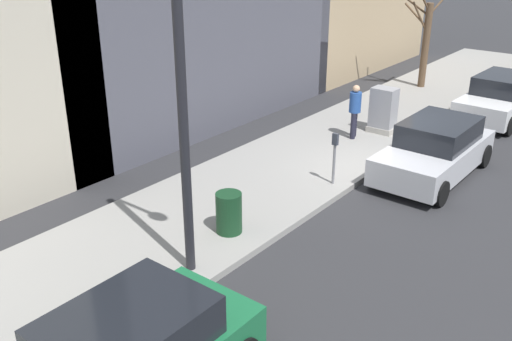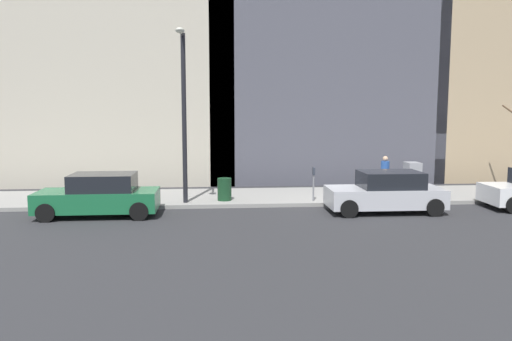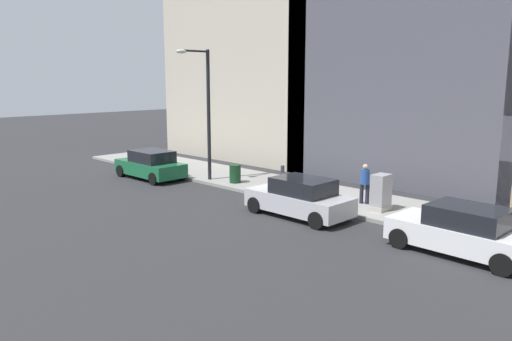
{
  "view_description": "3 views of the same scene",
  "coord_description": "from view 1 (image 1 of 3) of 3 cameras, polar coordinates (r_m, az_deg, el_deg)",
  "views": [
    {
      "loc": [
        -6.19,
        13.14,
        6.18
      ],
      "look_at": [
        1.52,
        3.33,
        0.83
      ],
      "focal_mm": 40.0,
      "sensor_mm": 36.0,
      "label": 1
    },
    {
      "loc": [
        -18.92,
        5.43,
        3.74
      ],
      "look_at": [
        -0.19,
        3.87,
        1.48
      ],
      "focal_mm": 35.0,
      "sensor_mm": 36.0,
      "label": 2
    },
    {
      "loc": [
        -15.68,
        -12.73,
        5.25
      ],
      "look_at": [
        0.44,
        3.15,
        1.07
      ],
      "focal_mm": 35.0,
      "sensor_mm": 36.0,
      "label": 3
    }
  ],
  "objects": [
    {
      "name": "ground_plane",
      "position": [
        15.79,
        11.9,
        -0.37
      ],
      "size": [
        120.0,
        120.0,
        0.0
      ],
      "primitive_type": "plane",
      "color": "#2B2B2D"
    },
    {
      "name": "sidewalk",
      "position": [
        16.65,
        5.81,
        1.57
      ],
      "size": [
        4.0,
        36.0,
        0.15
      ],
      "primitive_type": "cube",
      "color": "gray",
      "rests_on": "ground"
    },
    {
      "name": "parked_car_white",
      "position": [
        21.54,
        23.28,
        6.67
      ],
      "size": [
        2.04,
        4.26,
        1.52
      ],
      "rotation": [
        0.0,
        0.0,
        -0.03
      ],
      "color": "white",
      "rests_on": "ground"
    },
    {
      "name": "parked_car_silver",
      "position": [
        15.82,
        17.47,
        1.96
      ],
      "size": [
        1.95,
        4.22,
        1.52
      ],
      "rotation": [
        0.0,
        0.0,
        -0.01
      ],
      "color": "#B7B7BC",
      "rests_on": "ground"
    },
    {
      "name": "parking_meter",
      "position": [
        14.36,
        7.86,
        1.74
      ],
      "size": [
        0.14,
        0.1,
        1.35
      ],
      "color": "slate",
      "rests_on": "sidewalk"
    },
    {
      "name": "utility_box",
      "position": [
        18.47,
        12.6,
        5.86
      ],
      "size": [
        0.83,
        0.61,
        1.43
      ],
      "color": "#A8A399",
      "rests_on": "sidewalk"
    },
    {
      "name": "streetlamp",
      "position": [
        9.46,
        -6.41,
        9.83
      ],
      "size": [
        1.97,
        0.32,
        6.5
      ],
      "color": "black",
      "rests_on": "sidewalk"
    },
    {
      "name": "bare_tree",
      "position": [
        24.18,
        16.52,
        12.35
      ],
      "size": [
        1.59,
        1.65,
        3.92
      ],
      "color": "brown",
      "rests_on": "sidewalk"
    },
    {
      "name": "trash_bin",
      "position": [
        12.12,
        -2.73,
        -4.24
      ],
      "size": [
        0.56,
        0.56,
        0.9
      ],
      "primitive_type": "cylinder",
      "color": "#14381E",
      "rests_on": "sidewalk"
    },
    {
      "name": "pedestrian_near_meter",
      "position": [
        17.72,
        9.86,
        6.15
      ],
      "size": [
        0.36,
        0.39,
        1.66
      ],
      "rotation": [
        0.0,
        0.0,
        5.06
      ],
      "color": "#1E1E2D",
      "rests_on": "sidewalk"
    }
  ]
}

